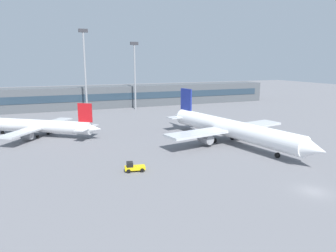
{
  "coord_description": "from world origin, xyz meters",
  "views": [
    {
      "loc": [
        -36.56,
        -33.0,
        19.08
      ],
      "look_at": [
        -7.54,
        40.0,
        3.0
      ],
      "focal_mm": 33.57,
      "sensor_mm": 36.0,
      "label": 1
    }
  ],
  "objects_px": {
    "airplane_mid": "(36,126)",
    "floodlight_tower_east": "(135,71)",
    "baggage_tug_yellow": "(134,167)",
    "floodlight_tower_west": "(85,67)",
    "airplane_near": "(231,129)"
  },
  "relations": [
    {
      "from": "airplane_near",
      "to": "floodlight_tower_west",
      "type": "xyz_separation_m",
      "value": [
        -26.26,
        54.23,
        13.67
      ]
    },
    {
      "from": "floodlight_tower_west",
      "to": "floodlight_tower_east",
      "type": "height_order",
      "value": "floodlight_tower_west"
    },
    {
      "from": "airplane_mid",
      "to": "baggage_tug_yellow",
      "type": "relative_size",
      "value": 8.28
    },
    {
      "from": "airplane_mid",
      "to": "baggage_tug_yellow",
      "type": "distance_m",
      "value": 39.1
    },
    {
      "from": "floodlight_tower_west",
      "to": "floodlight_tower_east",
      "type": "distance_m",
      "value": 21.99
    },
    {
      "from": "baggage_tug_yellow",
      "to": "airplane_near",
      "type": "bearing_deg",
      "value": 21.04
    },
    {
      "from": "baggage_tug_yellow",
      "to": "floodlight_tower_west",
      "type": "distance_m",
      "value": 66.59
    },
    {
      "from": "airplane_near",
      "to": "floodlight_tower_west",
      "type": "bearing_deg",
      "value": 115.84
    },
    {
      "from": "airplane_near",
      "to": "airplane_mid",
      "type": "bearing_deg",
      "value": 149.72
    },
    {
      "from": "airplane_near",
      "to": "floodlight_tower_east",
      "type": "bearing_deg",
      "value": 95.34
    },
    {
      "from": "baggage_tug_yellow",
      "to": "floodlight_tower_east",
      "type": "distance_m",
      "value": 76.75
    },
    {
      "from": "airplane_mid",
      "to": "floodlight_tower_east",
      "type": "relative_size",
      "value": 1.18
    },
    {
      "from": "baggage_tug_yellow",
      "to": "floodlight_tower_west",
      "type": "height_order",
      "value": "floodlight_tower_west"
    },
    {
      "from": "floodlight_tower_west",
      "to": "floodlight_tower_east",
      "type": "bearing_deg",
      "value": 20.97
    },
    {
      "from": "airplane_near",
      "to": "floodlight_tower_east",
      "type": "height_order",
      "value": "floodlight_tower_east"
    }
  ]
}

